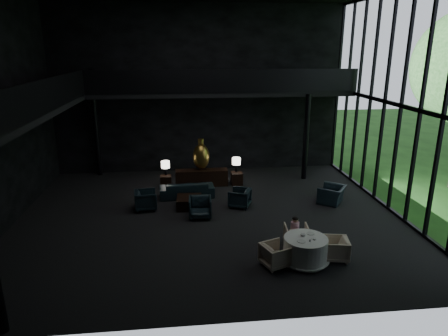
{
  "coord_description": "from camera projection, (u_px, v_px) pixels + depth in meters",
  "views": [
    {
      "loc": [
        -0.95,
        -13.59,
        6.02
      ],
      "look_at": [
        0.59,
        0.5,
        1.71
      ],
      "focal_mm": 32.0,
      "sensor_mm": 36.0,
      "label": 1
    }
  ],
  "objects": [
    {
      "name": "bronze_urn",
      "position": [
        201.0,
        156.0,
        17.85
      ],
      "size": [
        0.74,
        0.74,
        1.39
      ],
      "color": "#A96E32",
      "rests_on": "console"
    },
    {
      "name": "lounge_armchair_east",
      "position": [
        240.0,
        197.0,
        15.59
      ],
      "size": [
        1.0,
        1.02,
        0.82
      ],
      "primitive_type": "imported",
      "rotation": [
        0.0,
        0.0,
        -1.97
      ],
      "color": "black",
      "rests_on": "floor"
    },
    {
      "name": "child",
      "position": [
        295.0,
        225.0,
        12.38
      ],
      "size": [
        0.26,
        0.26,
        0.56
      ],
      "rotation": [
        0.0,
        0.0,
        3.14
      ],
      "color": "pink",
      "rests_on": "dining_chair_north"
    },
    {
      "name": "side_table_left",
      "position": [
        166.0,
        181.0,
        17.84
      ],
      "size": [
        0.48,
        0.48,
        0.53
      ],
      "primitive_type": "cube",
      "color": "black",
      "rests_on": "floor"
    },
    {
      "name": "dining_chair_east",
      "position": [
        335.0,
        248.0,
        11.72
      ],
      "size": [
        0.75,
        0.78,
        0.7
      ],
      "primitive_type": "imported",
      "rotation": [
        0.0,
        0.0,
        -1.76
      ],
      "color": "#C6B39B",
      "rests_on": "floor"
    },
    {
      "name": "plate_a",
      "position": [
        301.0,
        241.0,
        11.27
      ],
      "size": [
        0.31,
        0.31,
        0.01
      ],
      "primitive_type": "cylinder",
      "rotation": [
        0.0,
        0.0,
        -0.41
      ],
      "color": "white",
      "rests_on": "dining_table"
    },
    {
      "name": "console",
      "position": [
        202.0,
        178.0,
        17.99
      ],
      "size": [
        2.33,
        0.53,
        0.74
      ],
      "primitive_type": "cube",
      "color": "black",
      "rests_on": "floor"
    },
    {
      "name": "wall_front",
      "position": [
        230.0,
        153.0,
        7.91
      ],
      "size": [
        14.0,
        0.04,
        8.0
      ],
      "primitive_type": "cube",
      "color": "black",
      "rests_on": "ground"
    },
    {
      "name": "mezzanine_left",
      "position": [
        25.0,
        112.0,
        12.99
      ],
      "size": [
        2.0,
        12.0,
        0.25
      ],
      "primitive_type": "cube",
      "color": "black",
      "rests_on": "wall_left"
    },
    {
      "name": "cereal_bowl",
      "position": [
        303.0,
        235.0,
        11.6
      ],
      "size": [
        0.16,
        0.16,
        0.08
      ],
      "primitive_type": "ellipsoid",
      "color": "white",
      "rests_on": "dining_table"
    },
    {
      "name": "dining_chair_north",
      "position": [
        296.0,
        235.0,
        12.54
      ],
      "size": [
        0.76,
        0.72,
        0.71
      ],
      "primitive_type": "imported",
      "rotation": [
        0.0,
        0.0,
        3.03
      ],
      "color": "#C6B691",
      "rests_on": "floor"
    },
    {
      "name": "saucer",
      "position": [
        314.0,
        239.0,
        11.42
      ],
      "size": [
        0.16,
        0.16,
        0.01
      ],
      "primitive_type": "cylinder",
      "rotation": [
        0.0,
        0.0,
        0.06
      ],
      "color": "white",
      "rests_on": "dining_table"
    },
    {
      "name": "wall_back",
      "position": [
        200.0,
        91.0,
        19.32
      ],
      "size": [
        14.0,
        0.04,
        8.0
      ],
      "primitive_type": "cube",
      "color": "black",
      "rests_on": "ground"
    },
    {
      "name": "dining_chair_west",
      "position": [
        276.0,
        254.0,
        11.36
      ],
      "size": [
        0.87,
        0.89,
        0.73
      ],
      "primitive_type": "imported",
      "rotation": [
        0.0,
        0.0,
        1.94
      ],
      "color": "beige",
      "rests_on": "floor"
    },
    {
      "name": "lounge_armchair_west",
      "position": [
        146.0,
        198.0,
        15.32
      ],
      "size": [
        0.91,
        0.96,
        0.89
      ],
      "primitive_type": "imported",
      "rotation": [
        0.0,
        0.0,
        1.7
      ],
      "color": "black",
      "rests_on": "floor"
    },
    {
      "name": "side_table_right",
      "position": [
        237.0,
        178.0,
        18.18
      ],
      "size": [
        0.51,
        0.51,
        0.56
      ],
      "primitive_type": "cube",
      "color": "black",
      "rests_on": "floor"
    },
    {
      "name": "cream_pot",
      "position": [
        310.0,
        241.0,
        11.26
      ],
      "size": [
        0.06,
        0.06,
        0.06
      ],
      "primitive_type": "cylinder",
      "rotation": [
        0.0,
        0.0,
        0.06
      ],
      "color": "#99999E",
      "rests_on": "dining_table"
    },
    {
      "name": "dining_table",
      "position": [
        305.0,
        251.0,
        11.6
      ],
      "size": [
        1.44,
        1.44,
        0.75
      ],
      "color": "white",
      "rests_on": "floor"
    },
    {
      "name": "mezzanine_back",
      "position": [
        222.0,
        93.0,
        18.47
      ],
      "size": [
        12.0,
        2.0,
        0.25
      ],
      "primitive_type": "cube",
      "color": "black",
      "rests_on": "wall_back"
    },
    {
      "name": "plate_b",
      "position": [
        310.0,
        233.0,
        11.75
      ],
      "size": [
        0.24,
        0.24,
        0.02
      ],
      "primitive_type": "cylinder",
      "rotation": [
        0.0,
        0.0,
        0.05
      ],
      "color": "white",
      "rests_on": "dining_table"
    },
    {
      "name": "floor",
      "position": [
        210.0,
        217.0,
        14.78
      ],
      "size": [
        14.0,
        12.0,
        0.02
      ],
      "primitive_type": "cube",
      "color": "black",
      "rests_on": "ground"
    },
    {
      "name": "window_armchair",
      "position": [
        332.0,
        192.0,
        15.98
      ],
      "size": [
        1.17,
        1.26,
        0.92
      ],
      "primitive_type": "imported",
      "rotation": [
        0.0,
        0.0,
        -2.2
      ],
      "color": "black",
      "rests_on": "floor"
    },
    {
      "name": "railing_back",
      "position": [
        225.0,
        81.0,
        17.35
      ],
      "size": [
        12.0,
        0.06,
        1.0
      ],
      "primitive_type": "cube",
      "color": "black",
      "rests_on": "mezzanine_back"
    },
    {
      "name": "sofa",
      "position": [
        187.0,
        186.0,
        16.61
      ],
      "size": [
        2.48,
        0.85,
        0.95
      ],
      "primitive_type": "imported",
      "rotation": [
        0.0,
        0.0,
        3.2
      ],
      "color": "black",
      "rests_on": "floor"
    },
    {
      "name": "table_lamp_left",
      "position": [
        165.0,
        165.0,
        17.74
      ],
      "size": [
        0.38,
        0.38,
        0.64
      ],
      "color": "black",
      "rests_on": "side_table_left"
    },
    {
      "name": "railing_left",
      "position": [
        55.0,
        93.0,
        12.92
      ],
      "size": [
        0.06,
        12.0,
        1.0
      ],
      "primitive_type": "cube",
      "color": "black",
      "rests_on": "mezzanine_left"
    },
    {
      "name": "column_ne",
      "position": [
        306.0,
        137.0,
        18.5
      ],
      "size": [
        0.24,
        0.24,
        4.0
      ],
      "primitive_type": "cylinder",
      "color": "black",
      "rests_on": "floor"
    },
    {
      "name": "lounge_armchair_south",
      "position": [
        200.0,
        206.0,
        14.6
      ],
      "size": [
        0.91,
        0.86,
        0.9
      ],
      "primitive_type": "imported",
      "rotation": [
        0.0,
        0.0,
        -0.05
      ],
      "color": "black",
      "rests_on": "floor"
    },
    {
      "name": "curtain_wall",
      "position": [
        401.0,
        106.0,
        14.33
      ],
      "size": [
        0.2,
        12.0,
        8.0
      ],
      "primitive_type": null,
      "color": "black",
      "rests_on": "ground"
    },
    {
      "name": "coffee_table",
      "position": [
        189.0,
        202.0,
        15.56
      ],
      "size": [
        1.0,
        1.0,
        0.43
      ],
      "primitive_type": "cube",
      "rotation": [
        0.0,
        0.0,
        -0.04
      ],
      "color": "black",
      "rests_on": "floor"
    },
    {
      "name": "coffee_cup",
      "position": [
        314.0,
        239.0,
        11.35
      ],
      "size": [
        0.08,
        0.08,
        0.05
      ],
      "primitive_type": "cylinder",
      "rotation": [
        0.0,
        0.0,
        -0.14
      ],
      "color": "white",
      "rests_on": "saucer"
    },
    {
      "name": "table_lamp_right",
      "position": [
        236.0,
        162.0,
        18.14
      ],
      "size": [
        0.39,
        0.39,
        0.65
      ],
      "color": "black",
      "rests_on": "side_table_right"
    },
    {
      "name": "column_nw",
      "position": [
        96.0,
        135.0,
        19.1
      ],
      "size": [
        0.24,
        0.24,
        4.0
      ],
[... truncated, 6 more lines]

